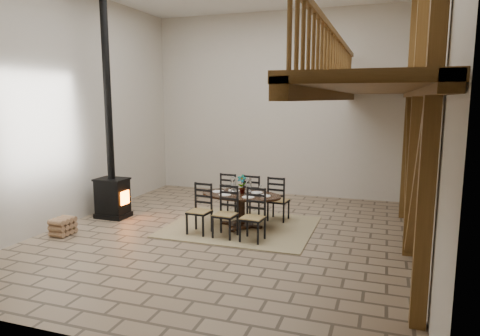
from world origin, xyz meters
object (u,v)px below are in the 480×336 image
(log_basket, at_px, (115,203))
(log_stack, at_px, (63,226))
(wood_stove, at_px, (111,169))
(dining_table, at_px, (241,209))

(log_basket, distance_m, log_stack, 1.92)
(log_basket, bearing_deg, wood_stove, -60.01)
(wood_stove, xyz_separation_m, log_basket, (-0.29, 0.50, -0.92))
(dining_table, bearing_deg, log_basket, -179.98)
(dining_table, height_order, wood_stove, wood_stove)
(dining_table, xyz_separation_m, log_basket, (-3.28, 0.28, -0.18))
(log_stack, bearing_deg, wood_stove, 83.22)
(wood_stove, relative_size, log_stack, 10.70)
(wood_stove, distance_m, log_stack, 1.71)
(wood_stove, bearing_deg, log_basket, 120.92)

